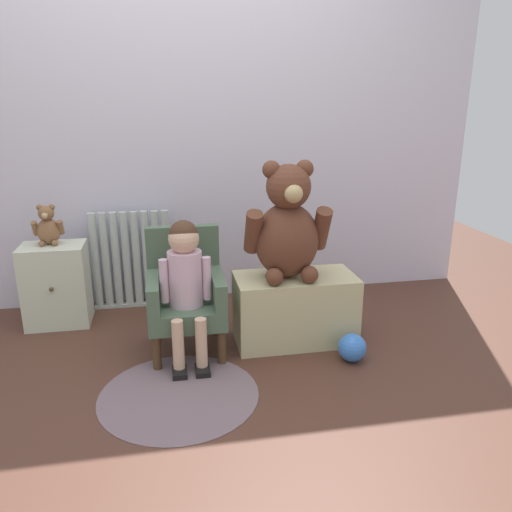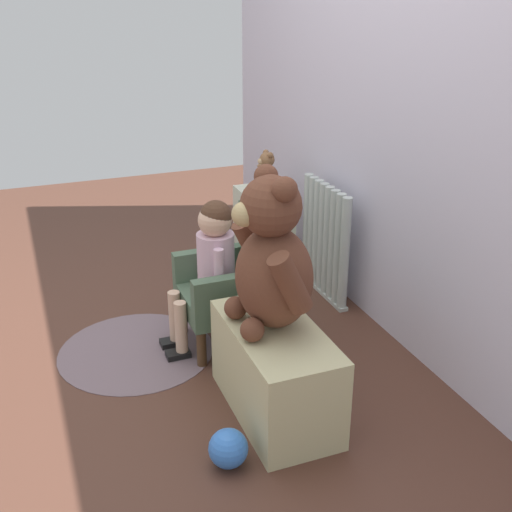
# 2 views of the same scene
# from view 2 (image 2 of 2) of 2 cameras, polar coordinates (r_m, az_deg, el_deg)

# --- Properties ---
(ground_plane) EXTENTS (6.00, 6.00, 0.00)m
(ground_plane) POSITION_cam_2_polar(r_m,az_deg,el_deg) (2.97, -9.68, -9.39)
(ground_plane) COLOR #4D2E22
(back_wall) EXTENTS (3.80, 0.05, 2.40)m
(back_wall) POSITION_cam_2_polar(r_m,az_deg,el_deg) (2.98, 12.34, 15.31)
(back_wall) COLOR silver
(back_wall) RESTS_ON ground_plane
(radiator) EXTENTS (0.50, 0.05, 0.62)m
(radiator) POSITION_cam_2_polar(r_m,az_deg,el_deg) (3.45, 6.14, 1.34)
(radiator) COLOR #B5BFB9
(radiator) RESTS_ON ground_plane
(small_dresser) EXTENTS (0.35, 0.28, 0.48)m
(small_dresser) POSITION_cam_2_polar(r_m,az_deg,el_deg) (3.76, 0.69, 2.28)
(small_dresser) COLOR beige
(small_dresser) RESTS_ON ground_plane
(child_armchair) EXTENTS (0.38, 0.40, 0.63)m
(child_armchair) POSITION_cam_2_polar(r_m,az_deg,el_deg) (2.97, -1.98, -2.33)
(child_armchair) COLOR #496149
(child_armchair) RESTS_ON ground_plane
(child_figure) EXTENTS (0.25, 0.35, 0.71)m
(child_figure) POSITION_cam_2_polar(r_m,az_deg,el_deg) (2.87, -4.04, 0.11)
(child_figure) COLOR #D4ADC3
(child_figure) RESTS_ON ground_plane
(low_bench) EXTENTS (0.64, 0.32, 0.37)m
(low_bench) POSITION_cam_2_polar(r_m,az_deg,el_deg) (2.54, 1.73, -10.20)
(low_bench) COLOR #C1B988
(low_bench) RESTS_ON ground_plane
(large_teddy_bear) EXTENTS (0.44, 0.31, 0.61)m
(large_teddy_bear) POSITION_cam_2_polar(r_m,az_deg,el_deg) (2.37, 1.43, -0.37)
(large_teddy_bear) COLOR brown
(large_teddy_bear) RESTS_ON low_bench
(small_teddy_bear) EXTENTS (0.17, 0.12, 0.23)m
(small_teddy_bear) POSITION_cam_2_polar(r_m,az_deg,el_deg) (3.67, 1.02, 7.37)
(small_teddy_bear) COLOR brown
(small_teddy_bear) RESTS_ON small_dresser
(floor_rug) EXTENTS (0.72, 0.72, 0.01)m
(floor_rug) POSITION_cam_2_polar(r_m,az_deg,el_deg) (3.07, -10.61, -8.26)
(floor_rug) COLOR #6F5B63
(floor_rug) RESTS_ON ground_plane
(toy_ball) EXTENTS (0.14, 0.14, 0.14)m
(toy_ball) POSITION_cam_2_polar(r_m,az_deg,el_deg) (2.36, -2.48, -16.72)
(toy_ball) COLOR #3978DA
(toy_ball) RESTS_ON ground_plane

